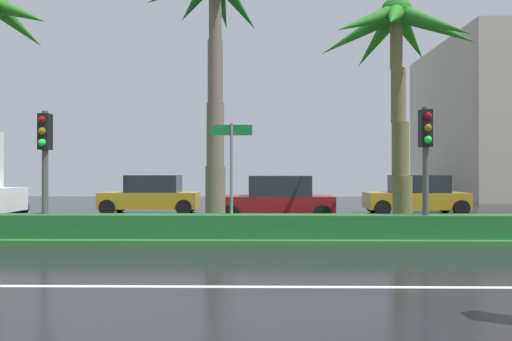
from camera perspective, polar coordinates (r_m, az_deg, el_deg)
The scene contains 12 objects.
ground_plane at distance 14.76m, azimuth -6.15°, elevation -7.62°, with size 90.00×42.00×0.10m, color black.
near_lane_divider_stripe at distance 7.95m, azimuth -12.38°, elevation -13.68°, with size 81.00×0.14×0.01m, color white.
median_strip at distance 13.76m, azimuth -6.65°, elevation -7.64°, with size 85.50×4.00×0.15m, color #2D6B33.
median_hedge at distance 12.34m, azimuth -7.49°, elevation -6.75°, with size 76.50×0.70×0.60m.
palm_tree_centre_left at distance 14.60m, azimuth -5.00°, elevation 17.93°, with size 4.40×4.17×8.06m.
palm_tree_centre at distance 14.88m, azimuth 16.83°, elevation 14.14°, with size 4.75×4.65×6.93m.
traffic_signal_median_left at distance 13.58m, azimuth -24.43°, elevation 2.29°, with size 0.28×0.43×3.33m.
traffic_signal_median_right at distance 12.71m, azimuth 20.06°, elevation 2.61°, with size 0.28×0.43×3.38m.
street_name_sign at distance 12.32m, azimuth -3.02°, elevation 0.83°, with size 1.10×0.08×3.00m.
car_in_traffic_leading at distance 21.41m, azimuth -12.66°, elevation -2.96°, with size 4.30×2.02×1.72m.
car_in_traffic_second at distance 17.67m, azimuth 2.58°, elevation -3.55°, with size 4.30×2.02×1.72m.
car_in_traffic_third at distance 21.76m, azimuth 19.00°, elevation -2.91°, with size 4.30×2.02×1.72m.
Camera 1 is at (1.75, -5.53, 1.86)m, focal length 32.70 mm.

